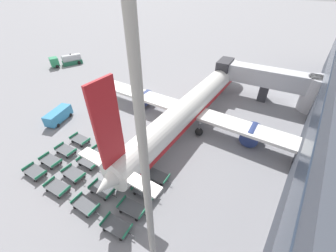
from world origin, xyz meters
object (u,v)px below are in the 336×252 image
Objects in this scene: baggage_dolly_row_mid_b_col_b at (89,162)px; baggage_dolly_row_mid_b_col_c at (116,175)px; baggage_dolly_row_near_col_a at (35,172)px; baggage_dolly_row_far_col_a at (80,140)px; service_van at (58,115)px; baggage_dolly_row_mid_a_col_d at (132,208)px; baggage_dolly_row_mid_b_col_a at (66,150)px; baggage_dolly_row_mid_a_col_c at (102,189)px; baggage_dolly_row_mid_a_col_a at (51,161)px; baggage_dolly_row_far_col_d at (157,176)px; baggage_dolly_row_near_col_c at (86,205)px; baggage_dolly_row_near_col_d at (117,226)px; baggage_dolly_row_mid_a_col_b at (74,174)px; baggage_dolly_row_mid_b_col_d at (145,191)px; baggage_dolly_row_far_col_b at (102,151)px; baggage_dolly_row_far_col_c at (127,163)px; baggage_dolly_row_near_col_b at (57,188)px; fuel_tanker_primary at (68,60)px; apron_light_mast at (138,100)px; airplane at (193,105)px.

baggage_dolly_row_mid_b_col_b is 4.53m from baggage_dolly_row_mid_b_col_c.
baggage_dolly_row_near_col_a is 1.00× the size of baggage_dolly_row_far_col_a.
baggage_dolly_row_mid_b_col_b is (12.36, -3.40, -0.60)m from service_van.
baggage_dolly_row_mid_a_col_d and baggage_dolly_row_mid_b_col_a have the same top height.
baggage_dolly_row_mid_a_col_a is at bearing -173.45° from baggage_dolly_row_mid_a_col_c.
baggage_dolly_row_mid_a_col_d and baggage_dolly_row_far_col_d have the same top height.
baggage_dolly_row_mid_b_col_b is at bearing -15.37° from service_van.
baggage_dolly_row_mid_a_col_c and baggage_dolly_row_mid_b_col_a have the same top height.
baggage_dolly_row_near_col_c is 9.13m from baggage_dolly_row_mid_a_col_a.
baggage_dolly_row_mid_a_col_c is (-4.45, 1.95, 0.00)m from baggage_dolly_row_near_col_d.
baggage_dolly_row_mid_a_col_a is 4.36m from baggage_dolly_row_mid_a_col_b.
baggage_dolly_row_near_col_d and baggage_dolly_row_mid_b_col_c have the same top height.
baggage_dolly_row_mid_a_col_c and baggage_dolly_row_mid_b_col_d have the same top height.
baggage_dolly_row_mid_b_col_a and baggage_dolly_row_far_col_b have the same top height.
baggage_dolly_row_near_col_c is 6.81m from baggage_dolly_row_far_col_c.
baggage_dolly_row_near_col_c is 6.30m from baggage_dolly_row_mid_b_col_d.
baggage_dolly_row_near_col_b is at bearing -40.09° from baggage_dolly_row_mid_b_col_a.
baggage_dolly_row_mid_a_col_d is (8.90, 0.85, 0.00)m from baggage_dolly_row_mid_a_col_b.
baggage_dolly_row_near_col_b is 1.00× the size of baggage_dolly_row_mid_a_col_a.
fuel_tanker_primary is 47.15m from baggage_dolly_row_far_col_d.
service_van is at bearing 170.42° from baggage_dolly_row_mid_b_col_c.
baggage_dolly_row_mid_a_col_a is at bearing 176.03° from baggage_dolly_row_near_col_d.
apron_light_mast is (5.75, -7.58, 15.56)m from baggage_dolly_row_far_col_d.
airplane is at bearing 66.46° from baggage_dolly_row_near_col_a.
baggage_dolly_row_near_col_b is at bearing -135.43° from baggage_dolly_row_far_col_d.
airplane is at bearing 63.61° from baggage_dolly_row_mid_a_col_a.
baggage_dolly_row_mid_b_col_c is 1.00× the size of baggage_dolly_row_far_col_a.
apron_light_mast reaches higher than baggage_dolly_row_far_col_d.
baggage_dolly_row_near_col_c is 8.24m from baggage_dolly_row_far_col_d.
baggage_dolly_row_mid_a_col_d is 13.50m from baggage_dolly_row_mid_b_col_a.
baggage_dolly_row_mid_b_col_a is (-0.48, 4.41, 0.00)m from baggage_dolly_row_near_col_a.
baggage_dolly_row_far_col_c is at bearing -23.44° from fuel_tanker_primary.
airplane is 11.65× the size of baggage_dolly_row_mid_b_col_c.
baggage_dolly_row_mid_b_col_a is (-13.47, 0.99, 0.00)m from baggage_dolly_row_mid_a_col_d.
baggage_dolly_row_near_col_a is 1.01× the size of baggage_dolly_row_far_col_b.
apron_light_mast reaches higher than baggage_dolly_row_mid_a_col_b.
baggage_dolly_row_mid_a_col_b is at bearing 172.34° from apron_light_mast.
service_van is at bearing -179.98° from baggage_dolly_row_far_col_d.
baggage_dolly_row_mid_a_col_c is at bearing 156.36° from baggage_dolly_row_near_col_d.
baggage_dolly_row_mid_b_col_d is (3.88, 4.96, 0.00)m from baggage_dolly_row_near_col_c.
baggage_dolly_row_near_col_a is 13.43m from baggage_dolly_row_mid_a_col_d.
apron_light_mast is (18.40, -1.44, 15.56)m from baggage_dolly_row_mid_a_col_a.
baggage_dolly_row_far_col_a is 0.99× the size of baggage_dolly_row_far_col_c.
service_van reaches higher than baggage_dolly_row_near_col_a.
apron_light_mast reaches higher than baggage_dolly_row_near_col_d.
baggage_dolly_row_near_col_a is at bearing -146.31° from baggage_dolly_row_far_col_d.
baggage_dolly_row_far_col_b is at bearing -26.56° from fuel_tanker_primary.
baggage_dolly_row_near_col_a is 0.99× the size of baggage_dolly_row_near_col_d.
baggage_dolly_row_mid_a_col_a is at bearing -154.11° from baggage_dolly_row_far_col_d.
baggage_dolly_row_mid_a_col_d is (-0.10, 2.23, 0.00)m from baggage_dolly_row_near_col_d.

